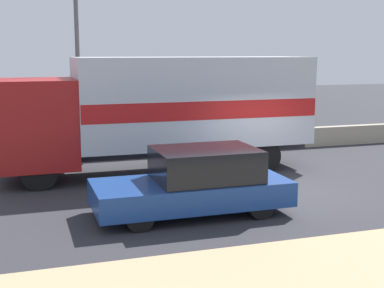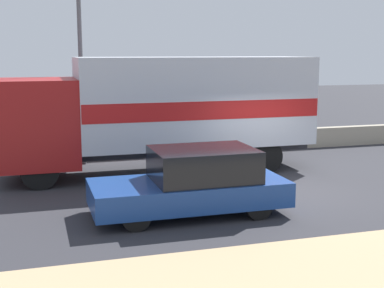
# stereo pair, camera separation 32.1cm
# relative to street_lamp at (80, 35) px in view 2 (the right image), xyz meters

# --- Properties ---
(ground_plane) EXTENTS (80.00, 80.00, 0.00)m
(ground_plane) POSITION_rel_street_lamp_xyz_m (4.71, -5.03, -4.20)
(ground_plane) COLOR #2D2D33
(stone_wall_backdrop) EXTENTS (60.00, 0.35, 0.75)m
(stone_wall_backdrop) POSITION_rel_street_lamp_xyz_m (4.71, 0.69, -3.83)
(stone_wall_backdrop) COLOR #A39984
(stone_wall_backdrop) RESTS_ON ground_plane
(street_lamp) EXTENTS (0.56, 0.28, 7.29)m
(street_lamp) POSITION_rel_street_lamp_xyz_m (0.00, 0.00, 0.00)
(street_lamp) COLOR #4C4C51
(street_lamp) RESTS_ON ground_plane
(box_truck) EXTENTS (9.34, 2.43, 3.52)m
(box_truck) POSITION_rel_street_lamp_xyz_m (2.35, -2.01, -2.21)
(box_truck) COLOR maroon
(box_truck) RESTS_ON ground_plane
(car_hatchback) EXTENTS (4.43, 1.89, 1.51)m
(car_hatchback) POSITION_rel_street_lamp_xyz_m (1.89, -6.31, -3.46)
(car_hatchback) COLOR navy
(car_hatchback) RESTS_ON ground_plane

